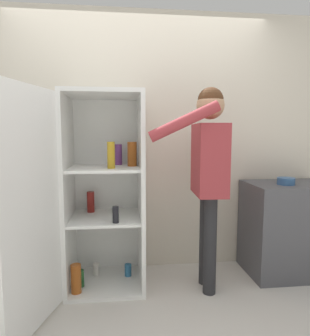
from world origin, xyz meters
The scene contains 6 objects.
ground_plane centered at (0.00, 0.00, 0.00)m, with size 12.00×12.00×0.00m, color beige.
wall_back centered at (0.00, 0.98, 1.27)m, with size 7.00×0.06×2.55m.
refrigerator centered at (-0.43, 0.52, 0.85)m, with size 0.91×1.27×1.72m.
person centered at (0.55, 0.44, 1.12)m, with size 0.68×0.57×1.75m.
counter centered at (1.43, 0.65, 0.45)m, with size 0.79×0.56×0.89m.
bowl centered at (1.35, 0.58, 0.92)m, with size 0.16×0.16×0.07m.
Camera 1 is at (-0.18, -2.03, 1.36)m, focal length 32.00 mm.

